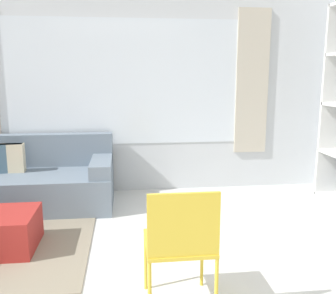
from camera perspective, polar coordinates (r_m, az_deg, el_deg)
wall_back at (r=4.96m, az=-7.16°, el=8.66°), size 6.92×0.11×2.70m
couch_main at (r=4.74m, az=-19.17°, el=-4.97°), size 1.74×0.94×0.82m
ottoman at (r=3.72m, az=-24.08°, el=-11.74°), size 0.61×0.58×0.34m
folding_chair at (r=2.45m, az=1.92°, el=-13.86°), size 0.44×0.46×0.86m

